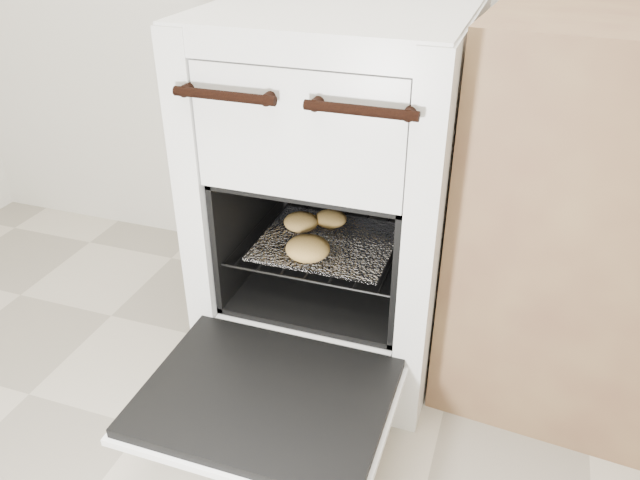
{
  "coord_description": "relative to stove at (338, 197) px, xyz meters",
  "views": [
    {
      "loc": [
        0.41,
        -0.17,
        1.12
      ],
      "look_at": [
        -0.01,
        1.04,
        0.38
      ],
      "focal_mm": 35.0,
      "sensor_mm": 36.0,
      "label": 1
    }
  ],
  "objects": [
    {
      "name": "foil_sheet",
      "position": [
        0.0,
        -0.08,
        -0.08
      ],
      "size": [
        0.33,
        0.29,
        0.01
      ],
      "primitive_type": "cube",
      "color": "silver",
      "rests_on": "oven_rack"
    },
    {
      "name": "oven_rack",
      "position": [
        -0.0,
        -0.06,
        -0.09
      ],
      "size": [
        0.42,
        0.4,
        0.01
      ],
      "color": "black",
      "rests_on": "stove"
    },
    {
      "name": "oven_door",
      "position": [
        0.0,
        -0.49,
        -0.24
      ],
      "size": [
        0.52,
        0.4,
        0.04
      ],
      "color": "black",
      "rests_on": "stove"
    },
    {
      "name": "baked_rolls",
      "position": [
        -0.04,
        -0.1,
        -0.06
      ],
      "size": [
        0.18,
        0.28,
        0.05
      ],
      "color": "tan",
      "rests_on": "foil_sheet"
    },
    {
      "name": "stove",
      "position": [
        0.0,
        0.0,
        0.0
      ],
      "size": [
        0.58,
        0.64,
        0.88
      ],
      "color": "silver",
      "rests_on": "ground"
    }
  ]
}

